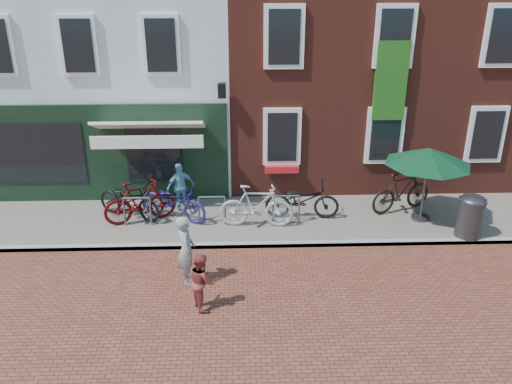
{
  "coord_description": "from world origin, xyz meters",
  "views": [
    {
      "loc": [
        -0.76,
        -11.8,
        6.7
      ],
      "look_at": [
        -0.33,
        0.66,
        1.26
      ],
      "focal_mm": 37.45,
      "sensor_mm": 36.0,
      "label": 1
    }
  ],
  "objects_px": {
    "litter_bin": "(471,214)",
    "bicycle_3": "(256,206)",
    "woman": "(186,250)",
    "cafe_person": "(180,186)",
    "bicycle_2": "(173,201)",
    "boy": "(202,281)",
    "bicycle_1": "(140,202)",
    "parasol": "(429,153)",
    "bicycle_5": "(401,192)",
    "bicycle_0": "(129,200)",
    "bicycle_4": "(302,200)"
  },
  "relations": [
    {
      "from": "parasol",
      "to": "bicycle_1",
      "type": "xyz_separation_m",
      "value": [
        -7.7,
        0.11,
        -1.33
      ]
    },
    {
      "from": "woman",
      "to": "bicycle_0",
      "type": "relative_size",
      "value": 0.8
    },
    {
      "from": "bicycle_1",
      "to": "bicycle_4",
      "type": "distance_m",
      "value": 4.42
    },
    {
      "from": "woman",
      "to": "bicycle_3",
      "type": "xyz_separation_m",
      "value": [
        1.65,
        2.5,
        -0.12
      ]
    },
    {
      "from": "litter_bin",
      "to": "bicycle_4",
      "type": "distance_m",
      "value": 4.37
    },
    {
      "from": "bicycle_0",
      "to": "bicycle_3",
      "type": "xyz_separation_m",
      "value": [
        3.49,
        -0.65,
        0.06
      ]
    },
    {
      "from": "bicycle_1",
      "to": "bicycle_5",
      "type": "relative_size",
      "value": 1.0
    },
    {
      "from": "boy",
      "to": "bicycle_2",
      "type": "distance_m",
      "value": 4.11
    },
    {
      "from": "litter_bin",
      "to": "parasol",
      "type": "xyz_separation_m",
      "value": [
        -0.91,
        1.02,
        1.29
      ]
    },
    {
      "from": "cafe_person",
      "to": "boy",
      "type": "bearing_deg",
      "value": 69.89
    },
    {
      "from": "litter_bin",
      "to": "woman",
      "type": "xyz_separation_m",
      "value": [
        -7.12,
        -1.76,
        0.08
      ]
    },
    {
      "from": "woman",
      "to": "cafe_person",
      "type": "xyz_separation_m",
      "value": [
        -0.47,
        3.65,
        -0.01
      ]
    },
    {
      "from": "woman",
      "to": "bicycle_2",
      "type": "distance_m",
      "value": 3.08
    },
    {
      "from": "litter_bin",
      "to": "bicycle_5",
      "type": "bearing_deg",
      "value": 130.6
    },
    {
      "from": "parasol",
      "to": "bicycle_5",
      "type": "height_order",
      "value": "parasol"
    },
    {
      "from": "cafe_person",
      "to": "bicycle_2",
      "type": "height_order",
      "value": "cafe_person"
    },
    {
      "from": "boy",
      "to": "bicycle_1",
      "type": "height_order",
      "value": "bicycle_1"
    },
    {
      "from": "bicycle_0",
      "to": "bicycle_3",
      "type": "bearing_deg",
      "value": -72.13
    },
    {
      "from": "litter_bin",
      "to": "bicycle_3",
      "type": "height_order",
      "value": "litter_bin"
    },
    {
      "from": "bicycle_0",
      "to": "bicycle_3",
      "type": "height_order",
      "value": "bicycle_3"
    },
    {
      "from": "boy",
      "to": "cafe_person",
      "type": "relative_size",
      "value": 0.88
    },
    {
      "from": "bicycle_0",
      "to": "bicycle_5",
      "type": "distance_m",
      "value": 7.63
    },
    {
      "from": "bicycle_2",
      "to": "bicycle_3",
      "type": "bearing_deg",
      "value": -76.14
    },
    {
      "from": "cafe_person",
      "to": "bicycle_2",
      "type": "relative_size",
      "value": 0.69
    },
    {
      "from": "bicycle_0",
      "to": "litter_bin",
      "type": "bearing_deg",
      "value": -70.36
    },
    {
      "from": "bicycle_1",
      "to": "bicycle_5",
      "type": "bearing_deg",
      "value": -107.21
    },
    {
      "from": "bicycle_3",
      "to": "bicycle_5",
      "type": "bearing_deg",
      "value": -74.55
    },
    {
      "from": "litter_bin",
      "to": "bicycle_1",
      "type": "relative_size",
      "value": 0.62
    },
    {
      "from": "woman",
      "to": "boy",
      "type": "distance_m",
      "value": 1.07
    },
    {
      "from": "bicycle_3",
      "to": "bicycle_2",
      "type": "bearing_deg",
      "value": 81.35
    },
    {
      "from": "cafe_person",
      "to": "bicycle_0",
      "type": "bearing_deg",
      "value": -11.11
    },
    {
      "from": "boy",
      "to": "bicycle_4",
      "type": "xyz_separation_m",
      "value": [
        2.53,
        3.95,
        0.01
      ]
    },
    {
      "from": "parasol",
      "to": "bicycle_5",
      "type": "bearing_deg",
      "value": 128.33
    },
    {
      "from": "bicycle_0",
      "to": "bicycle_4",
      "type": "xyz_separation_m",
      "value": [
        4.77,
        -0.17,
        0.0
      ]
    },
    {
      "from": "litter_bin",
      "to": "bicycle_5",
      "type": "relative_size",
      "value": 0.62
    },
    {
      "from": "woman",
      "to": "bicycle_4",
      "type": "relative_size",
      "value": 0.8
    },
    {
      "from": "bicycle_3",
      "to": "bicycle_4",
      "type": "bearing_deg",
      "value": -65.21
    },
    {
      "from": "litter_bin",
      "to": "bicycle_5",
      "type": "distance_m",
      "value": 2.06
    },
    {
      "from": "bicycle_2",
      "to": "bicycle_1",
      "type": "bearing_deg",
      "value": 124.75
    },
    {
      "from": "bicycle_1",
      "to": "bicycle_2",
      "type": "relative_size",
      "value": 0.97
    },
    {
      "from": "woman",
      "to": "bicycle_0",
      "type": "height_order",
      "value": "woman"
    },
    {
      "from": "parasol",
      "to": "cafe_person",
      "type": "xyz_separation_m",
      "value": [
        -6.68,
        0.86,
        -1.22
      ]
    },
    {
      "from": "parasol",
      "to": "bicycle_3",
      "type": "distance_m",
      "value": 4.76
    },
    {
      "from": "parasol",
      "to": "bicycle_2",
      "type": "distance_m",
      "value": 6.96
    },
    {
      "from": "bicycle_0",
      "to": "bicycle_1",
      "type": "relative_size",
      "value": 1.03
    },
    {
      "from": "litter_bin",
      "to": "bicycle_3",
      "type": "xyz_separation_m",
      "value": [
        -5.47,
        0.74,
        -0.04
      ]
    },
    {
      "from": "boy",
      "to": "bicycle_2",
      "type": "relative_size",
      "value": 0.61
    },
    {
      "from": "cafe_person",
      "to": "bicycle_3",
      "type": "bearing_deg",
      "value": 120.89
    },
    {
      "from": "boy",
      "to": "cafe_person",
      "type": "height_order",
      "value": "cafe_person"
    },
    {
      "from": "bicycle_2",
      "to": "bicycle_5",
      "type": "height_order",
      "value": "bicycle_5"
    }
  ]
}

